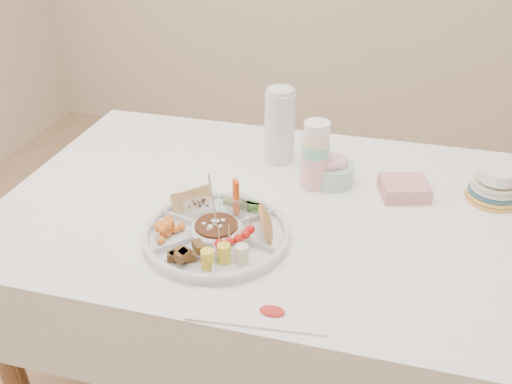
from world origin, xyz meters
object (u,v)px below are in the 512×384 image
(thermos, at_px, (280,125))
(plate_stack, at_px, (495,185))
(party_tray, at_px, (217,232))
(dining_table, at_px, (265,300))

(thermos, bearing_deg, plate_stack, -6.95)
(party_tray, relative_size, thermos, 1.50)
(dining_table, relative_size, thermos, 6.00)
(thermos, bearing_deg, party_tray, -97.51)
(thermos, relative_size, plate_stack, 1.63)
(party_tray, bearing_deg, dining_table, 67.91)
(dining_table, bearing_deg, party_tray, -112.09)
(dining_table, relative_size, party_tray, 4.00)
(plate_stack, bearing_deg, thermos, 173.05)
(plate_stack, bearing_deg, party_tray, -151.56)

